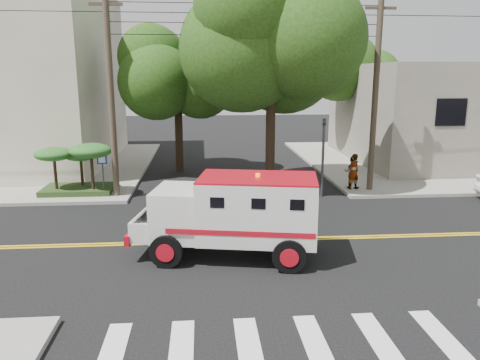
{
  "coord_description": "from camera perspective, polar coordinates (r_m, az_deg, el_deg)",
  "views": [
    {
      "loc": [
        -1.71,
        -15.03,
        5.55
      ],
      "look_at": [
        -0.27,
        2.3,
        1.6
      ],
      "focal_mm": 35.0,
      "sensor_mm": 36.0,
      "label": 1
    }
  ],
  "objects": [
    {
      "name": "utility_pole_left",
      "position": [
        21.41,
        -15.43,
        9.53
      ],
      "size": [
        0.28,
        0.28,
        9.0
      ],
      "primitive_type": "cylinder",
      "color": "#382D23",
      "rests_on": "ground"
    },
    {
      "name": "palm_planter",
      "position": [
        22.73,
        -19.27,
        2.19
      ],
      "size": [
        3.52,
        2.63,
        2.36
      ],
      "color": "#1E3314",
      "rests_on": "sidewalk_nw"
    },
    {
      "name": "sidewalk_ne",
      "position": [
        32.79,
        22.99,
        2.16
      ],
      "size": [
        17.0,
        17.0,
        0.15
      ],
      "primitive_type": "cube",
      "color": "gray",
      "rests_on": "ground"
    },
    {
      "name": "traffic_signal",
      "position": [
        21.61,
        10.11,
        3.75
      ],
      "size": [
        0.15,
        0.18,
        3.6
      ],
      "color": "#3F3F42",
      "rests_on": "ground"
    },
    {
      "name": "tree_left",
      "position": [
        26.83,
        -7.0,
        13.09
      ],
      "size": [
        4.48,
        4.2,
        7.7
      ],
      "color": "black",
      "rests_on": "ground"
    },
    {
      "name": "utility_pole_right",
      "position": [
        22.71,
        16.15,
        9.65
      ],
      "size": [
        0.28,
        0.28,
        9.0
      ],
      "primitive_type": "cylinder",
      "color": "#382D23",
      "rests_on": "ground"
    },
    {
      "name": "tree_right",
      "position": [
        32.56,
        14.58,
        13.35
      ],
      "size": [
        4.8,
        4.5,
        8.2
      ],
      "color": "black",
      "rests_on": "ground"
    },
    {
      "name": "building_right",
      "position": [
        33.58,
        25.35,
        7.48
      ],
      "size": [
        14.0,
        12.0,
        6.0
      ],
      "primitive_type": "cube",
      "color": "slate",
      "rests_on": "sidewalk_ne"
    },
    {
      "name": "accessibility_sign",
      "position": [
        22.07,
        -16.4,
        1.34
      ],
      "size": [
        0.45,
        0.1,
        2.02
      ],
      "color": "#3F3F42",
      "rests_on": "ground"
    },
    {
      "name": "pedestrian_a",
      "position": [
        22.96,
        13.66,
        1.02
      ],
      "size": [
        0.74,
        0.64,
        1.72
      ],
      "primitive_type": "imported",
      "rotation": [
        0.0,
        0.0,
        3.57
      ],
      "color": "gray",
      "rests_on": "sidewalk_ne"
    },
    {
      "name": "sidewalk_nw",
      "position": [
        31.35,
        -26.75,
        1.35
      ],
      "size": [
        17.0,
        17.0,
        0.15
      ],
      "primitive_type": "cube",
      "color": "gray",
      "rests_on": "ground"
    },
    {
      "name": "pedestrian_b",
      "position": [
        23.18,
        13.48,
        0.94
      ],
      "size": [
        0.94,
        0.87,
        1.56
      ],
      "primitive_type": "imported",
      "rotation": [
        0.0,
        0.0,
        2.67
      ],
      "color": "gray",
      "rests_on": "sidewalk_ne"
    },
    {
      "name": "ground",
      "position": [
        16.11,
        1.65,
        -7.36
      ],
      "size": [
        100.0,
        100.0,
        0.0
      ],
      "primitive_type": "plane",
      "color": "black",
      "rests_on": "ground"
    },
    {
      "name": "armored_truck",
      "position": [
        14.26,
        -0.78,
        -3.87
      ],
      "size": [
        5.91,
        3.1,
        2.56
      ],
      "rotation": [
        0.0,
        0.0,
        -0.19
      ],
      "color": "silver",
      "rests_on": "ground"
    },
    {
      "name": "tree_main",
      "position": [
        21.61,
        5.22,
        17.12
      ],
      "size": [
        6.08,
        5.7,
        9.85
      ],
      "color": "black",
      "rests_on": "ground"
    }
  ]
}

